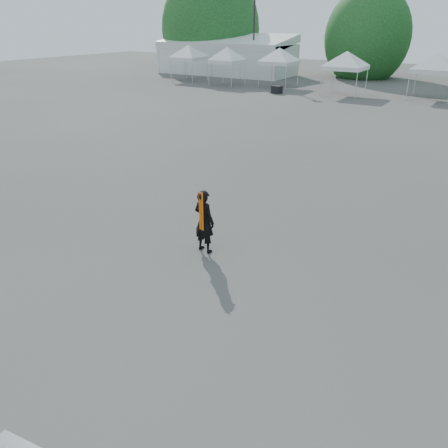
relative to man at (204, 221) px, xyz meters
The scene contains 12 objects.
ground 1.35m from the man, 62.99° to the left, with size 120.00×120.00×0.00m, color #474442.
marquee 41.91m from the man, 120.91° to the left, with size 15.00×6.25×4.23m.
light_pole_west 39.40m from the man, 116.63° to the left, with size 0.60×0.25×10.30m.
tree_far_w 46.70m from the man, 123.24° to the left, with size 4.80×4.80×7.30m.
tree_mid_w 41.74m from the man, 100.41° to the left, with size 4.16×4.16×6.33m.
tent_a 36.34m from the man, 126.64° to the left, with size 3.99×3.99×3.88m.
tent_b 32.68m from the man, 120.52° to the left, with size 3.74×3.74×3.88m.
tent_c 31.98m from the man, 112.08° to the left, with size 4.06×4.06×3.88m.
tent_d 28.64m from the man, 100.99° to the left, with size 4.29×4.29×3.88m.
tent_e 29.45m from the man, 88.14° to the left, with size 4.40×4.40×3.88m.
man is the anchor object (origin of this frame).
crate_west 27.79m from the man, 111.78° to the left, with size 0.78×0.61×0.61m, color black.
Camera 1 is at (5.28, -9.23, 5.46)m, focal length 35.00 mm.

